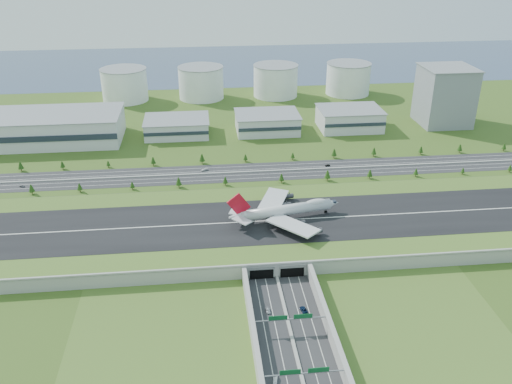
{
  "coord_description": "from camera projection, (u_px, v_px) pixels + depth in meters",
  "views": [
    {
      "loc": [
        -38.34,
        -296.51,
        174.08
      ],
      "look_at": [
        -2.38,
        35.0,
        11.65
      ],
      "focal_mm": 38.0,
      "sensor_mm": 36.0,
      "label": 1
    }
  ],
  "objects": [
    {
      "name": "hangar_mid_a",
      "position": [
        177.0,
        127.0,
        505.68
      ],
      "size": [
        58.0,
        42.0,
        15.0
      ],
      "primitive_type": "cube",
      "color": "silver",
      "rests_on": "ground"
    },
    {
      "name": "fuel_tank_a",
      "position": [
        125.0,
        85.0,
        602.73
      ],
      "size": [
        50.0,
        50.0,
        35.0
      ],
      "primitive_type": "cylinder",
      "color": "white",
      "rests_on": "ground"
    },
    {
      "name": "hangar_west",
      "position": [
        54.0,
        128.0,
        488.35
      ],
      "size": [
        120.0,
        60.0,
        25.0
      ],
      "primitive_type": "cube",
      "color": "silver",
      "rests_on": "ground"
    },
    {
      "name": "fuel_tank_d",
      "position": [
        348.0,
        79.0,
        627.46
      ],
      "size": [
        50.0,
        50.0,
        35.0
      ],
      "primitive_type": "cylinder",
      "color": "white",
      "rests_on": "ground"
    },
    {
      "name": "airfield_deck",
      "position": [
        266.0,
        227.0,
        343.08
      ],
      "size": [
        520.0,
        100.0,
        9.2
      ],
      "color": "gray",
      "rests_on": "ground"
    },
    {
      "name": "car_2",
      "position": [
        304.0,
        310.0,
        273.36
      ],
      "size": [
        3.9,
        6.3,
        1.63
      ],
      "primitive_type": "imported",
      "rotation": [
        0.0,
        0.0,
        3.36
      ],
      "color": "#0B1D3B",
      "rests_on": "ground"
    },
    {
      "name": "underpass_road",
      "position": [
        292.0,
        332.0,
        254.6
      ],
      "size": [
        38.8,
        120.4,
        8.0
      ],
      "color": "#28282B",
      "rests_on": "ground"
    },
    {
      "name": "car_7",
      "position": [
        204.0,
        170.0,
        431.89
      ],
      "size": [
        6.26,
        4.29,
        1.68
      ],
      "primitive_type": "imported",
      "rotation": [
        0.0,
        0.0,
        -1.2
      ],
      "color": "silver",
      "rests_on": "ground"
    },
    {
      "name": "ground",
      "position": [
        266.0,
        232.0,
        344.96
      ],
      "size": [
        1200.0,
        1200.0,
        0.0
      ],
      "primitive_type": "plane",
      "color": "#305019",
      "rests_on": "ground"
    },
    {
      "name": "office_tower",
      "position": [
        445.0,
        96.0,
        526.6
      ],
      "size": [
        46.0,
        46.0,
        55.0
      ],
      "primitive_type": "cube",
      "color": "gray",
      "rests_on": "ground"
    },
    {
      "name": "sign_gantry_near",
      "position": [
        290.0,
        320.0,
        256.97
      ],
      "size": [
        38.7,
        0.7,
        9.8
      ],
      "color": "gray",
      "rests_on": "ground"
    },
    {
      "name": "fuel_tank_b",
      "position": [
        201.0,
        83.0,
        610.98
      ],
      "size": [
        50.0,
        50.0,
        35.0
      ],
      "primitive_type": "cylinder",
      "color": "white",
      "rests_on": "ground"
    },
    {
      "name": "car_1",
      "position": [
        275.0,
        379.0,
        231.04
      ],
      "size": [
        2.58,
        4.94,
        1.55
      ],
      "primitive_type": "imported",
      "rotation": [
        0.0,
        0.0,
        -0.21
      ],
      "color": "white",
      "rests_on": "ground"
    },
    {
      "name": "fuel_tank_c",
      "position": [
        276.0,
        81.0,
        619.22
      ],
      "size": [
        50.0,
        50.0,
        35.0
      ],
      "primitive_type": "cylinder",
      "color": "white",
      "rests_on": "ground"
    },
    {
      "name": "bay_water",
      "position": [
        224.0,
        64.0,
        773.96
      ],
      "size": [
        1200.0,
        260.0,
        0.06
      ],
      "primitive_type": "cube",
      "color": "#344663",
      "rests_on": "ground"
    },
    {
      "name": "hangar_mid_b",
      "position": [
        267.0,
        123.0,
        513.48
      ],
      "size": [
        58.0,
        42.0,
        17.0
      ],
      "primitive_type": "cube",
      "color": "silver",
      "rests_on": "ground"
    },
    {
      "name": "car_5",
      "position": [
        327.0,
        165.0,
        440.35
      ],
      "size": [
        4.41,
        2.42,
        1.38
      ],
      "primitive_type": "imported",
      "rotation": [
        0.0,
        0.0,
        -1.33
      ],
      "color": "black",
      "rests_on": "ground"
    },
    {
      "name": "sign_gantry_far",
      "position": [
        304.0,
        374.0,
        225.69
      ],
      "size": [
        38.7,
        0.7,
        9.8
      ],
      "color": "gray",
      "rests_on": "ground"
    },
    {
      "name": "boeing_747",
      "position": [
        285.0,
        210.0,
        341.01
      ],
      "size": [
        73.88,
        69.2,
        23.05
      ],
      "rotation": [
        0.0,
        0.0,
        0.19
      ],
      "color": "silver",
      "rests_on": "airfield_deck"
    },
    {
      "name": "car_4",
      "position": [
        22.0,
        186.0,
        404.57
      ],
      "size": [
        4.44,
        3.15,
        1.4
      ],
      "primitive_type": "imported",
      "rotation": [
        0.0,
        0.0,
        1.17
      ],
      "color": "#5B5B60",
      "rests_on": "ground"
    },
    {
      "name": "north_expressway",
      "position": [
        251.0,
        172.0,
        429.84
      ],
      "size": [
        560.0,
        36.0,
        0.12
      ],
      "primitive_type": "cube",
      "color": "#28282B",
      "rests_on": "ground"
    },
    {
      "name": "hangar_mid_c",
      "position": [
        349.0,
        119.0,
        520.8
      ],
      "size": [
        58.0,
        42.0,
        19.0
      ],
      "primitive_type": "cube",
      "color": "silver",
      "rests_on": "ground"
    },
    {
      "name": "car_0",
      "position": [
        268.0,
        310.0,
        272.82
      ],
      "size": [
        2.34,
        5.12,
        1.7
      ],
      "primitive_type": "imported",
      "rotation": [
        0.0,
        0.0,
        0.07
      ],
      "color": "silver",
      "rests_on": "ground"
    },
    {
      "name": "tree_row",
      "position": [
        254.0,
        166.0,
        428.48
      ],
      "size": [
        510.03,
        48.69,
        8.47
      ],
      "color": "#3D2819",
      "rests_on": "ground"
    }
  ]
}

